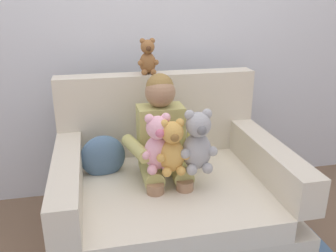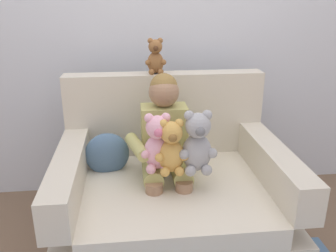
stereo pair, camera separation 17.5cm
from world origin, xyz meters
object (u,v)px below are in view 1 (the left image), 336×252
object	(u,v)px
armchair	(170,195)
seated_child	(163,141)
plush_honey	(172,148)
throw_pillow	(103,157)
plush_pink	(158,144)
plush_brown_on_backrest	(148,58)
plush_grey	(198,143)

from	to	relation	value
armchair	seated_child	bearing A→B (deg)	127.55
plush_honey	throw_pillow	world-z (taller)	plush_honey
plush_pink	armchair	bearing A→B (deg)	55.17
plush_honey	plush_brown_on_backrest	bearing A→B (deg)	103.45
armchair	plush_pink	distance (m)	0.40
plush_brown_on_backrest	plush_pink	bearing A→B (deg)	-87.54
seated_child	plush_pink	xyz separation A→B (m)	(-0.05, -0.14, 0.04)
armchair	plush_honey	size ratio (longest dim) A/B	4.26
throw_pillow	plush_grey	bearing A→B (deg)	-30.81
plush_grey	throw_pillow	world-z (taller)	plush_grey
seated_child	plush_brown_on_backrest	xyz separation A→B (m)	(-0.02, 0.33, 0.41)
plush_grey	plush_brown_on_backrest	world-z (taller)	plush_brown_on_backrest
seated_child	plush_grey	distance (m)	0.24
plush_pink	throw_pillow	size ratio (longest dim) A/B	1.21
plush_honey	plush_pink	distance (m)	0.08
armchair	plush_honey	xyz separation A→B (m)	(-0.02, -0.15, 0.36)
seated_child	throw_pillow	xyz separation A→B (m)	(-0.33, 0.10, -0.11)
armchair	plush_brown_on_backrest	xyz separation A→B (m)	(-0.05, 0.37, 0.74)
plush_grey	throw_pillow	size ratio (longest dim) A/B	1.29
armchair	plush_honey	bearing A→B (deg)	-97.21
armchair	plush_pink	size ratio (longest dim) A/B	3.98
plush_grey	plush_pink	xyz separation A→B (m)	(-0.20, 0.04, -0.01)
plush_brown_on_backrest	seated_child	bearing A→B (deg)	-79.78
plush_brown_on_backrest	throw_pillow	bearing A→B (deg)	-136.93
seated_child	plush_pink	size ratio (longest dim) A/B	2.62
plush_grey	plush_honey	size ratio (longest dim) A/B	1.14
plush_honey	plush_brown_on_backrest	distance (m)	0.65
plush_honey	armchair	bearing A→B (deg)	92.25
plush_grey	seated_child	bearing A→B (deg)	123.97
plush_grey	plush_brown_on_backrest	size ratio (longest dim) A/B	1.55
plush_honey	plush_pink	bearing A→B (deg)	157.39
armchair	plush_pink	xyz separation A→B (m)	(-0.08, -0.10, 0.37)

